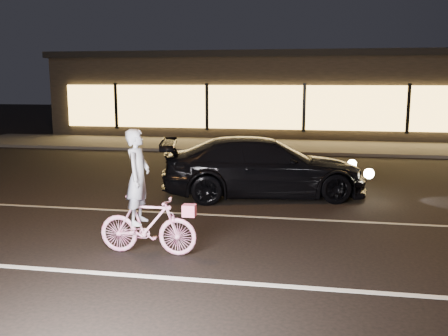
# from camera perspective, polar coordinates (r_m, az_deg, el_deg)

# --- Properties ---
(ground) EXTENTS (90.00, 90.00, 0.00)m
(ground) POSITION_cam_1_polar(r_m,az_deg,el_deg) (8.66, 6.83, -9.35)
(ground) COLOR black
(ground) RESTS_ON ground
(lane_stripe_near) EXTENTS (60.00, 0.12, 0.01)m
(lane_stripe_near) POSITION_cam_1_polar(r_m,az_deg,el_deg) (7.26, 6.10, -13.23)
(lane_stripe_near) COLOR silver
(lane_stripe_near) RESTS_ON ground
(lane_stripe_far) EXTENTS (60.00, 0.10, 0.01)m
(lane_stripe_far) POSITION_cam_1_polar(r_m,az_deg,el_deg) (10.56, 7.48, -5.74)
(lane_stripe_far) COLOR gray
(lane_stripe_far) RESTS_ON ground
(sidewalk) EXTENTS (30.00, 4.00, 0.12)m
(sidewalk) POSITION_cam_1_polar(r_m,az_deg,el_deg) (21.35, 8.93, 2.42)
(sidewalk) COLOR #383533
(sidewalk) RESTS_ON ground
(storefront) EXTENTS (25.40, 8.42, 4.20)m
(storefront) POSITION_cam_1_polar(r_m,az_deg,el_deg) (27.14, 9.35, 8.45)
(storefront) COLOR black
(storefront) RESTS_ON ground
(cyclist) EXTENTS (1.66, 0.57, 2.09)m
(cyclist) POSITION_cam_1_polar(r_m,az_deg,el_deg) (8.34, -9.01, -4.82)
(cyclist) COLOR #E8338B
(cyclist) RESTS_ON ground
(sedan) EXTENTS (5.37, 3.12, 1.46)m
(sedan) POSITION_cam_1_polar(r_m,az_deg,el_deg) (12.38, 4.60, 0.11)
(sedan) COLOR black
(sedan) RESTS_ON ground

